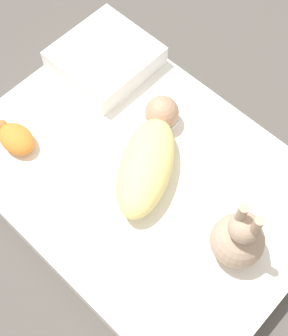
% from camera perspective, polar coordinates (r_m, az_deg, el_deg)
% --- Properties ---
extents(ground_plane, '(12.00, 12.00, 0.00)m').
position_cam_1_polar(ground_plane, '(1.91, -0.17, -2.28)').
color(ground_plane, '#514C47').
extents(bed_mattress, '(1.35, 0.96, 0.13)m').
position_cam_1_polar(bed_mattress, '(1.85, -0.18, -1.44)').
color(bed_mattress, white).
rests_on(bed_mattress, ground_plane).
extents(burp_cloth, '(0.18, 0.20, 0.02)m').
position_cam_1_polar(burp_cloth, '(1.90, 0.39, 5.51)').
color(burp_cloth, white).
rests_on(burp_cloth, bed_mattress).
extents(swaddled_baby, '(0.38, 0.52, 0.14)m').
position_cam_1_polar(swaddled_baby, '(1.75, 0.56, 1.35)').
color(swaddled_baby, '#EFDB7F').
rests_on(swaddled_baby, bed_mattress).
extents(pillow, '(0.37, 0.39, 0.10)m').
position_cam_1_polar(pillow, '(2.05, -4.75, 13.22)').
color(pillow, white).
rests_on(pillow, bed_mattress).
extents(bunny_plush, '(0.19, 0.19, 0.34)m').
position_cam_1_polar(bunny_plush, '(1.60, 11.41, -8.47)').
color(bunny_plush, tan).
rests_on(bunny_plush, bed_mattress).
extents(turtle_plush, '(0.20, 0.12, 0.08)m').
position_cam_1_polar(turtle_plush, '(1.89, -15.39, 3.55)').
color(turtle_plush, orange).
rests_on(turtle_plush, bed_mattress).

